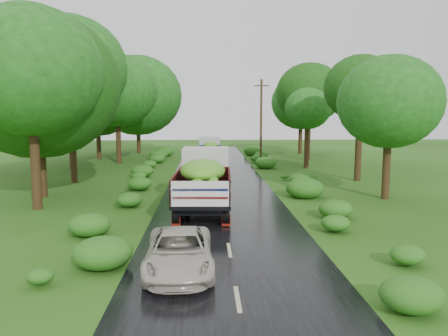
{
  "coord_description": "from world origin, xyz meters",
  "views": [
    {
      "loc": [
        -0.79,
        -14.66,
        4.8
      ],
      "look_at": [
        0.2,
        9.26,
        1.7
      ],
      "focal_mm": 35.0,
      "sensor_mm": 36.0,
      "label": 1
    }
  ],
  "objects": [
    {
      "name": "utility_pole",
      "position": [
        4.25,
        25.25,
        3.97
      ],
      "size": [
        1.31,
        0.5,
        7.71
      ],
      "rotation": [
        0.0,
        0.0,
        -0.31
      ],
      "color": "#382616",
      "rests_on": "ground"
    },
    {
      "name": "trees_left",
      "position": [
        -10.05,
        22.2,
        6.68
      ],
      "size": [
        7.62,
        33.39,
        10.22
      ],
      "color": "black",
      "rests_on": "ground"
    },
    {
      "name": "shrubs",
      "position": [
        0.0,
        14.0,
        0.35
      ],
      "size": [
        11.9,
        44.0,
        0.7
      ],
      "color": "#265C16",
      "rests_on": "ground"
    },
    {
      "name": "car",
      "position": [
        -1.61,
        -1.94,
        0.62
      ],
      "size": [
        2.15,
        4.39,
        1.2
      ],
      "primitive_type": "imported",
      "rotation": [
        0.0,
        0.0,
        0.04
      ],
      "color": "beige",
      "rests_on": "road"
    },
    {
      "name": "ground",
      "position": [
        0.0,
        0.0,
        0.0
      ],
      "size": [
        120.0,
        120.0,
        0.0
      ],
      "primitive_type": "plane",
      "color": "#20440E",
      "rests_on": "ground"
    },
    {
      "name": "trees_right",
      "position": [
        9.39,
        23.28,
        5.85
      ],
      "size": [
        5.57,
        29.95,
        8.25
      ],
      "color": "black",
      "rests_on": "ground"
    },
    {
      "name": "truck_near",
      "position": [
        -0.89,
        6.27,
        1.64
      ],
      "size": [
        2.71,
        6.99,
        2.9
      ],
      "rotation": [
        0.0,
        0.0,
        -0.04
      ],
      "color": "black",
      "rests_on": "ground"
    },
    {
      "name": "road_lines",
      "position": [
        0.0,
        6.0,
        0.02
      ],
      "size": [
        0.12,
        69.6,
        0.0
      ],
      "color": "#BFB78C",
      "rests_on": "road"
    },
    {
      "name": "truck_far",
      "position": [
        -0.44,
        25.77,
        1.34
      ],
      "size": [
        2.1,
        5.68,
        2.37
      ],
      "rotation": [
        0.0,
        0.0,
        0.02
      ],
      "color": "black",
      "rests_on": "ground"
    },
    {
      "name": "road",
      "position": [
        0.0,
        5.0,
        0.01
      ],
      "size": [
        6.5,
        80.0,
        0.02
      ],
      "primitive_type": "cube",
      "color": "black",
      "rests_on": "ground"
    }
  ]
}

